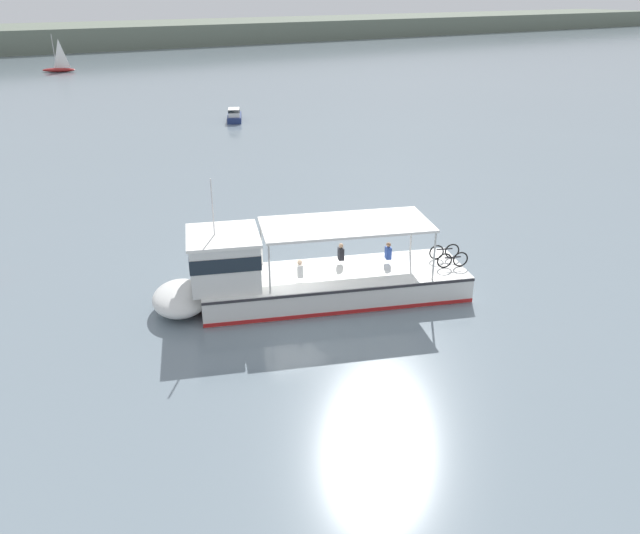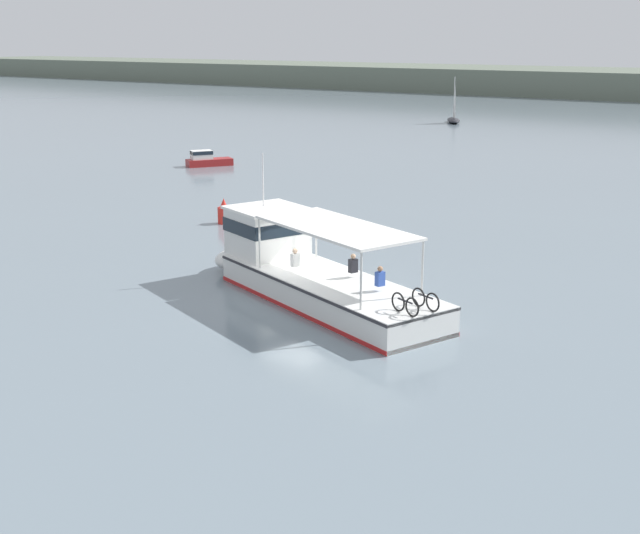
# 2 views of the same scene
# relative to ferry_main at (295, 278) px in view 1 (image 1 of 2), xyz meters

# --- Properties ---
(ground_plane) EXTENTS (400.00, 400.00, 0.00)m
(ground_plane) POSITION_rel_ferry_main_xyz_m (-0.39, -0.09, -1.02)
(ground_plane) COLOR slate
(ferry_main) EXTENTS (13.00, 7.23, 5.32)m
(ferry_main) POSITION_rel_ferry_main_xyz_m (0.00, 0.00, 0.00)
(ferry_main) COLOR white
(ferry_main) RESTS_ON ground
(motorboat_far_right) EXTENTS (2.70, 3.81, 1.26)m
(motorboat_far_right) POSITION_rel_ferry_main_xyz_m (13.09, 35.50, -0.47)
(motorboat_far_right) COLOR navy
(motorboat_far_right) RESTS_ON ground
(sailboat_mid_channel) EXTENTS (4.94, 3.30, 5.40)m
(sailboat_mid_channel) POSITION_rel_ferry_main_xyz_m (5.88, 83.82, -0.47)
(sailboat_mid_channel) COLOR maroon
(sailboat_mid_channel) RESTS_ON ground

